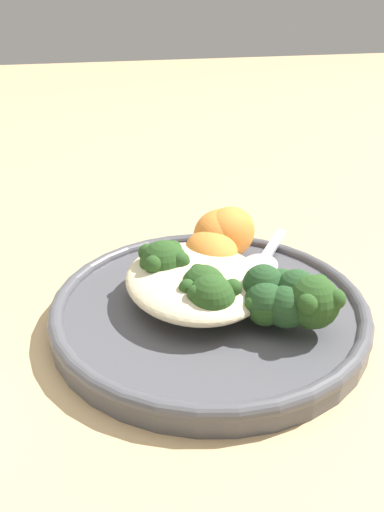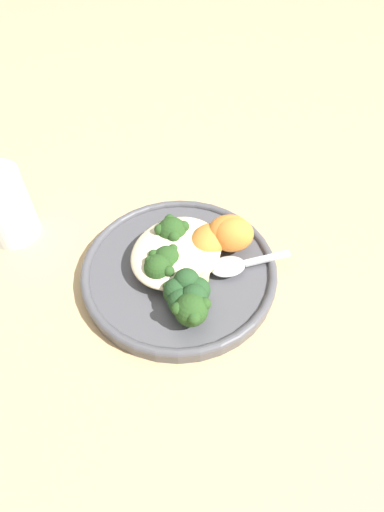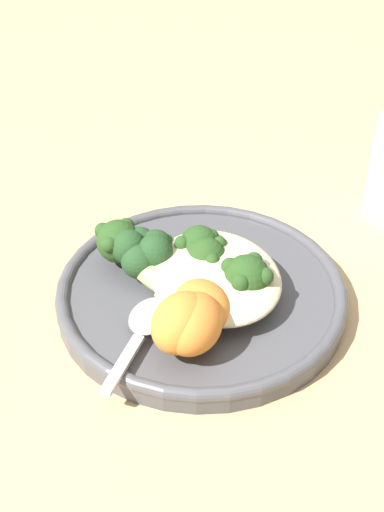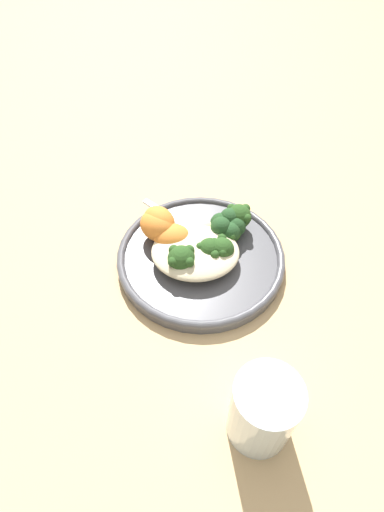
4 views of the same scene
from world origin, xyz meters
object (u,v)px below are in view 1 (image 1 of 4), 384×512
Objects in this scene: kale_tuft at (278,295)px; spoon at (261,262)px; sweet_potato_chunk_0 at (211,251)px; broccoli_stalk_0 at (177,266)px; broccoli_stalk_4 at (299,297)px; broccoli_stalk_1 at (207,286)px; broccoli_stalk_2 at (221,292)px; quinoa_mound at (193,280)px; plate at (209,308)px; broccoli_stalk_3 at (258,299)px; sweet_potato_chunk_2 at (229,232)px; sweet_potato_chunk_1 at (220,234)px.

spoon is (-0.07, 0.02, -0.01)m from kale_tuft.
kale_tuft reaches higher than sweet_potato_chunk_0.
spoon is at bearing -161.01° from broccoli_stalk_0.
kale_tuft is (-0.01, -0.01, 0.00)m from broccoli_stalk_4.
kale_tuft reaches higher than broccoli_stalk_1.
kale_tuft is (0.02, 0.04, 0.00)m from broccoli_stalk_2.
kale_tuft is at bearing 46.53° from quinoa_mound.
spoon is (-0.01, 0.08, -0.01)m from broccoli_stalk_0.
plate is at bearing 160.21° from spoon.
sweet_potato_chunk_0 is at bearing -178.04° from broccoli_stalk_4.
broccoli_stalk_4 is at bearing 21.48° from sweet_potato_chunk_0.
broccoli_stalk_3 is 0.95× the size of spoon.
sweet_potato_chunk_0 is at bearing -165.20° from kale_tuft.
sweet_potato_chunk_0 is 1.02× the size of sweet_potato_chunk_2.
quinoa_mound is 0.08m from broccoli_stalk_4.
broccoli_stalk_0 is (-0.03, -0.02, 0.03)m from plate.
quinoa_mound reaches higher than plate.
sweet_potato_chunk_1 is (-0.09, 0.03, 0.01)m from broccoli_stalk_2.
plate is at bearing -135.04° from broccoli_stalk_3.
broccoli_stalk_4 is 0.01m from kale_tuft.
broccoli_stalk_4 is 1.80× the size of sweet_potato_chunk_0.
plate is 4.48× the size of sweet_potato_chunk_0.
sweet_potato_chunk_1 reaches higher than quinoa_mound.
broccoli_stalk_4 is 0.10m from sweet_potato_chunk_0.
sweet_potato_chunk_0 is (-0.06, 0.01, 0.00)m from broccoli_stalk_2.
broccoli_stalk_0 is at bearing 136.83° from spoon.
kale_tuft is at bearing 101.54° from broccoli_stalk_2.
quinoa_mound is 1.34× the size of spoon.
broccoli_stalk_2 is 0.91× the size of broccoli_stalk_3.
sweet_potato_chunk_1 is (-0.07, 0.03, 0.03)m from plate.
plate is 0.03m from broccoli_stalk_2.
broccoli_stalk_2 is 0.04m from kale_tuft.
broccoli_stalk_0 and broccoli_stalk_4 have the same top height.
sweet_potato_chunk_1 reaches higher than broccoli_stalk_1.
sweet_potato_chunk_0 is at bearing -50.55° from sweet_potato_chunk_2.
broccoli_stalk_1 is at bearing -125.80° from kale_tuft.
broccoli_stalk_4 is 1.76× the size of sweet_potato_chunk_1.
broccoli_stalk_0 is 0.09m from kale_tuft.
sweet_potato_chunk_1 is at bearing 81.29° from spoon.
broccoli_stalk_0 reaches higher than plate.
broccoli_stalk_1 is 0.78× the size of broccoli_stalk_4.
broccoli_stalk_3 is at bearing -124.11° from kale_tuft.
sweet_potato_chunk_2 is 0.57× the size of spoon.
broccoli_stalk_2 reaches higher than broccoli_stalk_3.
plate is at bearing 139.32° from broccoli_stalk_0.
kale_tuft is at bearing 44.30° from plate.
broccoli_stalk_1 is at bearing 125.00° from broccoli_stalk_0.
spoon is (-0.03, 0.07, -0.01)m from quinoa_mound.
broccoli_stalk_0 is at bearing -57.31° from sweet_potato_chunk_2.
sweet_potato_chunk_0 reaches higher than quinoa_mound.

